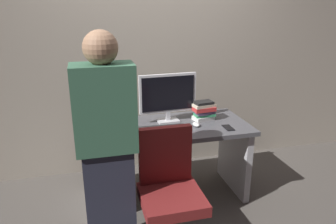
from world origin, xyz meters
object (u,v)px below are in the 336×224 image
at_px(office_chair, 170,198).
at_px(book_stack, 204,111).
at_px(desk, 167,148).
at_px(person_at_desk, 107,150).
at_px(keyboard, 162,128).
at_px(cup_by_monitor, 112,121).
at_px(monitor, 168,95).
at_px(cup_near_keyboard, 114,129).
at_px(cell_phone, 228,128).
at_px(mouse, 196,124).

height_order(office_chair, book_stack, office_chair).
height_order(desk, book_stack, book_stack).
height_order(person_at_desk, book_stack, person_at_desk).
xyz_separation_m(keyboard, cup_by_monitor, (-0.42, 0.22, 0.03)).
bearing_deg(office_chair, cup_by_monitor, 111.90).
relative_size(office_chair, monitor, 1.74).
bearing_deg(cup_near_keyboard, keyboard, 1.15).
bearing_deg(desk, book_stack, 9.79).
bearing_deg(office_chair, book_stack, 54.29).
bearing_deg(cell_phone, book_stack, 119.12).
bearing_deg(cup_by_monitor, book_stack, -5.15).
xyz_separation_m(book_stack, cell_phone, (0.14, -0.26, -0.09)).
xyz_separation_m(office_chair, mouse, (0.41, 0.60, 0.32)).
xyz_separation_m(desk, cell_phone, (0.52, -0.19, 0.23)).
height_order(monitor, cup_near_keyboard, monitor).
relative_size(monitor, cell_phone, 3.76).
relative_size(desk, keyboard, 3.51).
relative_size(cup_near_keyboard, cup_by_monitor, 1.19).
bearing_deg(book_stack, monitor, 172.11).
height_order(monitor, keyboard, monitor).
height_order(monitor, book_stack, monitor).
height_order(desk, person_at_desk, person_at_desk).
xyz_separation_m(office_chair, keyboard, (0.09, 0.60, 0.32)).
bearing_deg(monitor, person_at_desk, -130.16).
height_order(book_stack, cell_phone, book_stack).
xyz_separation_m(desk, person_at_desk, (-0.58, -0.62, 0.33)).
bearing_deg(mouse, cell_phone, -24.65).
distance_m(desk, mouse, 0.36).
bearing_deg(cell_phone, cup_by_monitor, 162.63).
bearing_deg(cup_by_monitor, desk, -16.71).
distance_m(keyboard, mouse, 0.32).
bearing_deg(person_at_desk, mouse, 33.21).
xyz_separation_m(mouse, cell_phone, (0.26, -0.12, -0.01)).
height_order(office_chair, keyboard, office_chair).
relative_size(desk, office_chair, 1.61).
xyz_separation_m(desk, monitor, (0.04, 0.11, 0.48)).
xyz_separation_m(person_at_desk, cup_near_keyboard, (0.09, 0.53, -0.06)).
height_order(cup_near_keyboard, book_stack, book_stack).
relative_size(keyboard, cup_near_keyboard, 4.48).
height_order(desk, mouse, mouse).
xyz_separation_m(office_chair, person_at_desk, (-0.43, 0.06, 0.41)).
distance_m(office_chair, person_at_desk, 0.60).
distance_m(monitor, book_stack, 0.38).
bearing_deg(person_at_desk, cup_near_keyboard, 80.03).
distance_m(cup_near_keyboard, book_stack, 0.88).
height_order(keyboard, cup_by_monitor, cup_by_monitor).
distance_m(person_at_desk, mouse, 1.00).
bearing_deg(desk, office_chair, -102.50).
relative_size(desk, monitor, 2.79).
relative_size(cup_near_keyboard, book_stack, 0.43).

